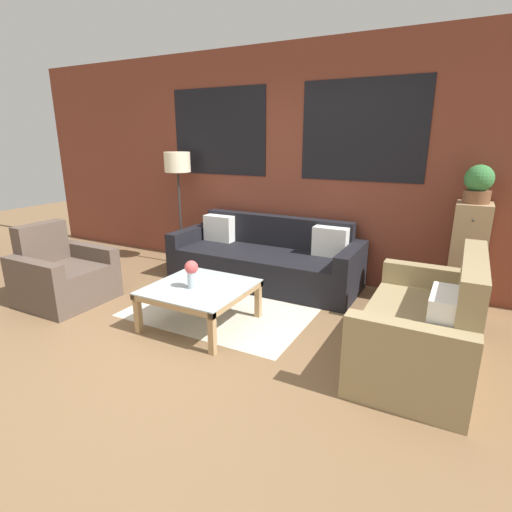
{
  "coord_description": "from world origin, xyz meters",
  "views": [
    {
      "loc": [
        2.08,
        -2.26,
        1.73
      ],
      "look_at": [
        0.22,
        1.25,
        0.55
      ],
      "focal_mm": 28.0,
      "sensor_mm": 36.0,
      "label": 1
    }
  ],
  "objects_px": {
    "drawer_cabinet": "(467,258)",
    "potted_plant": "(478,184)",
    "armchair_corner": "(63,277)",
    "floor_lamp": "(178,169)",
    "couch_dark": "(265,260)",
    "settee_vintage": "(425,329)",
    "coffee_table": "(200,292)",
    "flower_vase": "(192,272)"
  },
  "relations": [
    {
      "from": "drawer_cabinet",
      "to": "coffee_table",
      "type": "bearing_deg",
      "value": -144.08
    },
    {
      "from": "flower_vase",
      "to": "couch_dark",
      "type": "bearing_deg",
      "value": 88.42
    },
    {
      "from": "flower_vase",
      "to": "settee_vintage",
      "type": "bearing_deg",
      "value": 8.5
    },
    {
      "from": "coffee_table",
      "to": "potted_plant",
      "type": "height_order",
      "value": "potted_plant"
    },
    {
      "from": "settee_vintage",
      "to": "potted_plant",
      "type": "relative_size",
      "value": 3.96
    },
    {
      "from": "potted_plant",
      "to": "couch_dark",
      "type": "bearing_deg",
      "value": -174.17
    },
    {
      "from": "armchair_corner",
      "to": "drawer_cabinet",
      "type": "distance_m",
      "value": 4.26
    },
    {
      "from": "coffee_table",
      "to": "drawer_cabinet",
      "type": "relative_size",
      "value": 0.8
    },
    {
      "from": "drawer_cabinet",
      "to": "potted_plant",
      "type": "relative_size",
      "value": 3.04
    },
    {
      "from": "flower_vase",
      "to": "drawer_cabinet",
      "type": "bearing_deg",
      "value": 36.73
    },
    {
      "from": "armchair_corner",
      "to": "floor_lamp",
      "type": "relative_size",
      "value": 0.54
    },
    {
      "from": "settee_vintage",
      "to": "coffee_table",
      "type": "bearing_deg",
      "value": -173.42
    },
    {
      "from": "coffee_table",
      "to": "potted_plant",
      "type": "xyz_separation_m",
      "value": [
        2.19,
        1.58,
        0.97
      ]
    },
    {
      "from": "floor_lamp",
      "to": "flower_vase",
      "type": "relative_size",
      "value": 5.89
    },
    {
      "from": "armchair_corner",
      "to": "coffee_table",
      "type": "relative_size",
      "value": 0.95
    },
    {
      "from": "couch_dark",
      "to": "coffee_table",
      "type": "bearing_deg",
      "value": -90.31
    },
    {
      "from": "couch_dark",
      "to": "settee_vintage",
      "type": "height_order",
      "value": "settee_vintage"
    },
    {
      "from": "couch_dark",
      "to": "drawer_cabinet",
      "type": "distance_m",
      "value": 2.21
    },
    {
      "from": "settee_vintage",
      "to": "floor_lamp",
      "type": "bearing_deg",
      "value": 159.41
    },
    {
      "from": "potted_plant",
      "to": "armchair_corner",
      "type": "bearing_deg",
      "value": -154.91
    },
    {
      "from": "couch_dark",
      "to": "drawer_cabinet",
      "type": "bearing_deg",
      "value": 5.83
    },
    {
      "from": "armchair_corner",
      "to": "drawer_cabinet",
      "type": "xyz_separation_m",
      "value": [
        3.85,
        1.8,
        0.28
      ]
    },
    {
      "from": "couch_dark",
      "to": "drawer_cabinet",
      "type": "height_order",
      "value": "drawer_cabinet"
    },
    {
      "from": "armchair_corner",
      "to": "potted_plant",
      "type": "xyz_separation_m",
      "value": [
        3.85,
        1.8,
        1.02
      ]
    },
    {
      "from": "couch_dark",
      "to": "floor_lamp",
      "type": "height_order",
      "value": "floor_lamp"
    },
    {
      "from": "drawer_cabinet",
      "to": "potted_plant",
      "type": "distance_m",
      "value": 0.74
    },
    {
      "from": "couch_dark",
      "to": "settee_vintage",
      "type": "xyz_separation_m",
      "value": [
        1.94,
        -1.14,
        0.03
      ]
    },
    {
      "from": "floor_lamp",
      "to": "drawer_cabinet",
      "type": "bearing_deg",
      "value": 1.77
    },
    {
      "from": "coffee_table",
      "to": "flower_vase",
      "type": "bearing_deg",
      "value": -114.21
    },
    {
      "from": "coffee_table",
      "to": "drawer_cabinet",
      "type": "xyz_separation_m",
      "value": [
        2.19,
        1.58,
        0.22
      ]
    },
    {
      "from": "armchair_corner",
      "to": "flower_vase",
      "type": "relative_size",
      "value": 3.2
    },
    {
      "from": "settee_vintage",
      "to": "floor_lamp",
      "type": "distance_m",
      "value": 3.69
    },
    {
      "from": "armchair_corner",
      "to": "potted_plant",
      "type": "distance_m",
      "value": 4.37
    },
    {
      "from": "coffee_table",
      "to": "settee_vintage",
      "type": "bearing_deg",
      "value": 6.58
    },
    {
      "from": "settee_vintage",
      "to": "coffee_table",
      "type": "relative_size",
      "value": 1.64
    },
    {
      "from": "potted_plant",
      "to": "flower_vase",
      "type": "relative_size",
      "value": 1.4
    },
    {
      "from": "couch_dark",
      "to": "coffee_table",
      "type": "height_order",
      "value": "couch_dark"
    },
    {
      "from": "couch_dark",
      "to": "armchair_corner",
      "type": "xyz_separation_m",
      "value": [
        -1.67,
        -1.58,
        0.0
      ]
    },
    {
      "from": "couch_dark",
      "to": "armchair_corner",
      "type": "relative_size",
      "value": 2.75
    },
    {
      "from": "couch_dark",
      "to": "floor_lamp",
      "type": "distance_m",
      "value": 1.74
    },
    {
      "from": "settee_vintage",
      "to": "floor_lamp",
      "type": "xyz_separation_m",
      "value": [
        -3.32,
        1.25,
        1.02
      ]
    },
    {
      "from": "drawer_cabinet",
      "to": "settee_vintage",
      "type": "bearing_deg",
      "value": -99.76
    }
  ]
}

